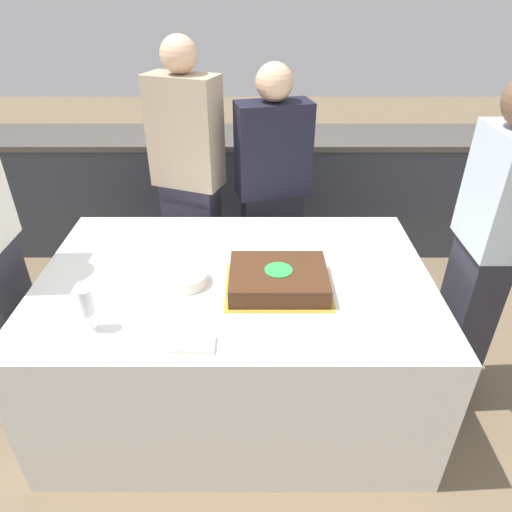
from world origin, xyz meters
TOP-DOWN VIEW (x-y plane):
  - ground_plane at (0.00, 0.00)m, footprint 14.00×14.00m
  - back_counter at (0.00, 1.65)m, footprint 4.40×0.58m
  - dining_table at (0.00, 0.00)m, footprint 1.79×1.15m
  - cake at (0.19, -0.10)m, footprint 0.46×0.37m
  - plate_stack at (-0.21, -0.07)m, footprint 0.19×0.19m
  - wine_glass at (-0.54, -0.38)m, footprint 0.06×0.06m
  - side_plate_near_cake at (0.28, 0.21)m, footprint 0.20×0.20m
  - utensil_pile at (-0.14, -0.47)m, footprint 0.17×0.09m
  - person_cutting_cake at (0.19, 0.80)m, footprint 0.45×0.29m
  - person_seated_right at (1.12, 0.00)m, footprint 0.21×0.33m
  - person_standing_back at (-0.30, 0.80)m, footprint 0.44×0.33m

SIDE VIEW (x-z plane):
  - ground_plane at x=0.00m, z-range 0.00..0.00m
  - dining_table at x=0.00m, z-range 0.00..0.77m
  - back_counter at x=0.00m, z-range 0.00..0.92m
  - side_plate_near_cake at x=0.28m, z-range 0.77..0.78m
  - utensil_pile at x=-0.14m, z-range 0.77..0.79m
  - plate_stack at x=-0.21m, z-range 0.77..0.83m
  - person_cutting_cake at x=0.19m, z-range 0.02..1.59m
  - cake at x=0.19m, z-range 0.77..0.86m
  - person_seated_right at x=1.12m, z-range 0.04..1.69m
  - person_standing_back at x=-0.30m, z-range 0.03..1.72m
  - wine_glass at x=-0.54m, z-range 0.81..1.00m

